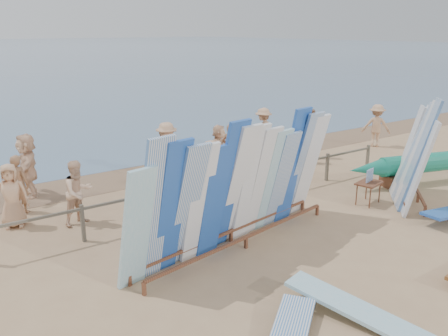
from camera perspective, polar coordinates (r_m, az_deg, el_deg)
ground at (r=11.09m, az=9.26°, el=-9.06°), size 160.00×160.00×0.00m
wet_sand_strip at (r=16.64m, az=-8.17°, el=-0.27°), size 40.00×2.60×0.01m
fence at (r=12.99m, az=0.19°, el=-1.96°), size 12.08×0.08×0.90m
main_surfboard_rack at (r=10.43m, az=1.81°, el=-2.58°), size 5.96×1.73×2.98m
side_surfboard_rack at (r=14.10m, az=21.86°, el=1.37°), size 2.39×2.27×3.03m
outrigger_canoe at (r=16.68m, az=24.81°, el=0.63°), size 6.76×2.51×0.98m
vendor_table at (r=13.85m, az=16.96°, el=-2.81°), size 0.87×0.71×1.01m
flat_board_a at (r=8.68m, az=16.06°, el=-17.33°), size 1.26×2.74×0.38m
beach_chair_left at (r=13.40m, az=-2.70°, el=-3.04°), size 0.75×0.76×0.93m
beach_chair_right at (r=14.53m, az=3.47°, el=-1.56°), size 0.62×0.64×0.86m
stroller at (r=14.71m, az=1.26°, el=-0.50°), size 0.77×0.94×1.12m
beachgoer_8 at (r=17.48m, az=9.23°, el=3.28°), size 0.56×0.87×1.64m
beachgoer_1 at (r=13.62m, az=-23.46°, el=-1.77°), size 0.62×0.65×1.59m
beachgoer_10 at (r=18.16m, az=10.36°, el=4.09°), size 1.15×1.06×1.87m
beachgoer_2 at (r=12.31m, az=-17.13°, el=-2.84°), size 0.87×0.59×1.64m
beachgoer_0 at (r=12.71m, az=-24.22°, el=-3.05°), size 0.86×0.58×1.62m
beachgoer_4 at (r=14.58m, az=1.87°, el=1.19°), size 0.52×1.08×1.81m
beachgoer_5 at (r=16.48m, az=-0.62°, el=2.56°), size 1.23×1.45×1.57m
beachgoer_9 at (r=18.66m, az=4.73°, el=4.51°), size 1.23×1.03×1.79m
beachgoer_extra_0 at (r=20.65m, az=17.86°, el=4.88°), size 1.07×1.18×1.76m
beachgoer_11 at (r=14.78m, az=-22.56°, el=0.28°), size 0.91×1.82×1.88m
beachgoer_7 at (r=15.67m, az=0.84°, el=2.24°), size 0.66×0.74×1.78m
beachgoer_6 at (r=14.18m, az=-1.57°, el=0.27°), size 0.52×0.83×1.57m
beachgoer_3 at (r=15.37m, az=-6.87°, el=2.03°), size 1.28×0.68×1.88m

